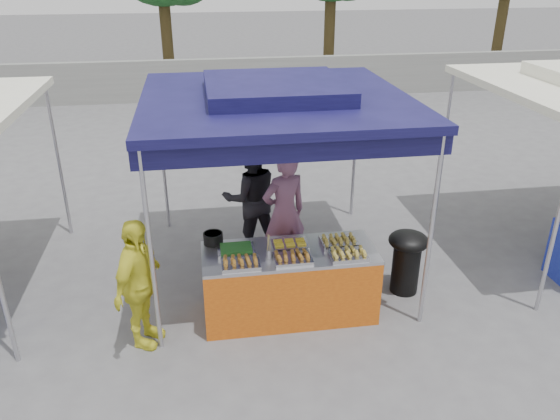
{
  "coord_description": "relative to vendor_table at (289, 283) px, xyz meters",
  "views": [
    {
      "loc": [
        -0.95,
        -5.48,
        3.91
      ],
      "look_at": [
        0.0,
        0.6,
        1.05
      ],
      "focal_mm": 35.0,
      "sensor_mm": 36.0,
      "label": 1
    }
  ],
  "objects": [
    {
      "name": "ground_plane",
      "position": [
        0.0,
        0.1,
        -0.43
      ],
      "size": [
        80.0,
        80.0,
        0.0
      ],
      "primitive_type": "plane",
      "color": "#565557"
    },
    {
      "name": "back_wall",
      "position": [
        0.0,
        11.1,
        0.17
      ],
      "size": [
        40.0,
        0.25,
        1.2
      ],
      "primitive_type": "cube",
      "color": "slate",
      "rests_on": "ground_plane"
    },
    {
      "name": "main_canopy",
      "position": [
        0.0,
        1.07,
        1.94
      ],
      "size": [
        3.2,
        3.2,
        2.57
      ],
      "color": "#B2B2B9",
      "rests_on": "ground_plane"
    },
    {
      "name": "vendor_table",
      "position": [
        0.0,
        0.0,
        0.0
      ],
      "size": [
        2.0,
        0.8,
        0.85
      ],
      "color": "#B74E10",
      "rests_on": "ground_plane"
    },
    {
      "name": "food_tray_fl",
      "position": [
        -0.58,
        -0.24,
        0.46
      ],
      "size": [
        0.42,
        0.3,
        0.07
      ],
      "color": "silver",
      "rests_on": "vendor_table"
    },
    {
      "name": "food_tray_fm",
      "position": [
        -0.0,
        -0.22,
        0.46
      ],
      "size": [
        0.42,
        0.3,
        0.07
      ],
      "color": "silver",
      "rests_on": "vendor_table"
    },
    {
      "name": "food_tray_fr",
      "position": [
        0.63,
        -0.24,
        0.46
      ],
      "size": [
        0.42,
        0.3,
        0.07
      ],
      "color": "silver",
      "rests_on": "vendor_table"
    },
    {
      "name": "food_tray_bl",
      "position": [
        -0.6,
        0.06,
        0.46
      ],
      "size": [
        0.42,
        0.3,
        0.07
      ],
      "color": "silver",
      "rests_on": "vendor_table"
    },
    {
      "name": "food_tray_bm",
      "position": [
        0.02,
        0.1,
        0.46
      ],
      "size": [
        0.42,
        0.3,
        0.07
      ],
      "color": "silver",
      "rests_on": "vendor_table"
    },
    {
      "name": "food_tray_br",
      "position": [
        0.6,
        0.09,
        0.46
      ],
      "size": [
        0.42,
        0.3,
        0.07
      ],
      "color": "silver",
      "rests_on": "vendor_table"
    },
    {
      "name": "cooking_pot",
      "position": [
        -0.85,
        0.33,
        0.49
      ],
      "size": [
        0.23,
        0.23,
        0.13
      ],
      "primitive_type": "cylinder",
      "color": "black",
      "rests_on": "vendor_table"
    },
    {
      "name": "skewer_cup",
      "position": [
        -0.25,
        -0.09,
        0.47
      ],
      "size": [
        0.07,
        0.07,
        0.09
      ],
      "primitive_type": "cylinder",
      "color": "#B2B2B9",
      "rests_on": "vendor_table"
    },
    {
      "name": "wok_burner",
      "position": [
        1.54,
        0.26,
        0.07
      ],
      "size": [
        0.5,
        0.5,
        0.84
      ],
      "rotation": [
        0.0,
        0.0,
        0.43
      ],
      "color": "black",
      "rests_on": "ground_plane"
    },
    {
      "name": "crate_left",
      "position": [
        -0.4,
        0.56,
        -0.28
      ],
      "size": [
        0.48,
        0.34,
        0.29
      ],
      "primitive_type": "cube",
      "color": "#121F9A",
      "rests_on": "ground_plane"
    },
    {
      "name": "crate_right",
      "position": [
        0.35,
        0.71,
        -0.29
      ],
      "size": [
        0.45,
        0.31,
        0.27
      ],
      "primitive_type": "cube",
      "color": "#121F9A",
      "rests_on": "ground_plane"
    },
    {
      "name": "crate_stacked",
      "position": [
        0.35,
        0.71,
        -0.03
      ],
      "size": [
        0.42,
        0.3,
        0.25
      ],
      "primitive_type": "cube",
      "color": "#121F9A",
      "rests_on": "crate_right"
    },
    {
      "name": "vendor_woman",
      "position": [
        0.1,
        0.98,
        0.44
      ],
      "size": [
        0.73,
        0.61,
        1.73
      ],
      "primitive_type": "imported",
      "rotation": [
        0.0,
        0.0,
        3.49
      ],
      "color": "#825371",
      "rests_on": "ground_plane"
    },
    {
      "name": "helper_man",
      "position": [
        -0.27,
        1.63,
        0.41
      ],
      "size": [
        0.89,
        0.73,
        1.67
      ],
      "primitive_type": "imported",
      "rotation": [
        0.0,
        0.0,
        3.27
      ],
      "color": "black",
      "rests_on": "ground_plane"
    },
    {
      "name": "customer_person",
      "position": [
        -1.67,
        -0.29,
        0.33
      ],
      "size": [
        0.69,
        0.95,
        1.5
      ],
      "primitive_type": "imported",
      "rotation": [
        0.0,
        0.0,
        1.16
      ],
      "color": "yellow",
      "rests_on": "ground_plane"
    }
  ]
}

